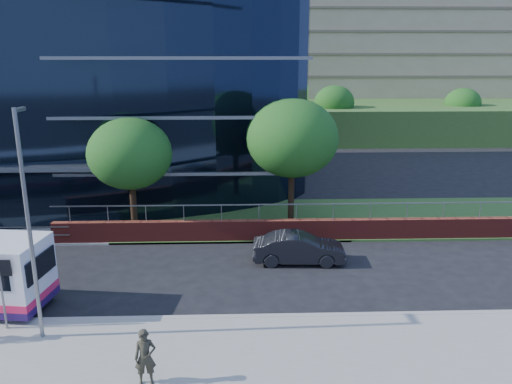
{
  "coord_description": "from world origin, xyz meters",
  "views": [
    {
      "loc": [
        13.01,
        -18.06,
        9.68
      ],
      "look_at": [
        13.87,
        8.0,
        2.58
      ],
      "focal_mm": 35.0,
      "sensor_mm": 36.0,
      "label": 1
    }
  ],
  "objects_px": {
    "street_sign": "(0,277)",
    "parked_car": "(299,248)",
    "streetlight_east": "(29,221)",
    "tree_dist_e": "(334,103)",
    "pedestrian_b": "(145,357)",
    "tree_far_d": "(292,138)",
    "tree_far_c": "(130,154)",
    "tree_dist_f": "(463,103)"
  },
  "relations": [
    {
      "from": "parked_car",
      "to": "tree_dist_e",
      "type": "bearing_deg",
      "value": -10.18
    },
    {
      "from": "streetlight_east",
      "to": "pedestrian_b",
      "type": "relative_size",
      "value": 4.52
    },
    {
      "from": "streetlight_east",
      "to": "parked_car",
      "type": "xyz_separation_m",
      "value": [
        9.83,
        6.55,
        -3.71
      ]
    },
    {
      "from": "tree_dist_f",
      "to": "streetlight_east",
      "type": "distance_m",
      "value": 55.74
    },
    {
      "from": "tree_far_c",
      "to": "tree_far_d",
      "type": "distance_m",
      "value": 9.08
    },
    {
      "from": "tree_far_d",
      "to": "pedestrian_b",
      "type": "bearing_deg",
      "value": -111.43
    },
    {
      "from": "tree_far_c",
      "to": "parked_car",
      "type": "height_order",
      "value": "tree_far_c"
    },
    {
      "from": "tree_far_c",
      "to": "tree_dist_f",
      "type": "bearing_deg",
      "value": 45.0
    },
    {
      "from": "street_sign",
      "to": "pedestrian_b",
      "type": "bearing_deg",
      "value": -30.71
    },
    {
      "from": "pedestrian_b",
      "to": "tree_far_d",
      "type": "bearing_deg",
      "value": 59.74
    },
    {
      "from": "street_sign",
      "to": "tree_far_d",
      "type": "relative_size",
      "value": 0.38
    },
    {
      "from": "tree_far_c",
      "to": "pedestrian_b",
      "type": "height_order",
      "value": "tree_far_c"
    },
    {
      "from": "parked_car",
      "to": "streetlight_east",
      "type": "bearing_deg",
      "value": 126.43
    },
    {
      "from": "street_sign",
      "to": "pedestrian_b",
      "type": "height_order",
      "value": "street_sign"
    },
    {
      "from": "tree_far_d",
      "to": "pedestrian_b",
      "type": "height_order",
      "value": "tree_far_d"
    },
    {
      "from": "streetlight_east",
      "to": "pedestrian_b",
      "type": "distance_m",
      "value": 6.03
    },
    {
      "from": "street_sign",
      "to": "streetlight_east",
      "type": "xyz_separation_m",
      "value": [
        1.5,
        -0.59,
        2.29
      ]
    },
    {
      "from": "streetlight_east",
      "to": "parked_car",
      "type": "relative_size",
      "value": 1.8
    },
    {
      "from": "street_sign",
      "to": "parked_car",
      "type": "height_order",
      "value": "street_sign"
    },
    {
      "from": "street_sign",
      "to": "parked_car",
      "type": "distance_m",
      "value": 12.88
    },
    {
      "from": "tree_far_d",
      "to": "tree_dist_e",
      "type": "xyz_separation_m",
      "value": [
        8.0,
        30.0,
        -0.65
      ]
    },
    {
      "from": "street_sign",
      "to": "streetlight_east",
      "type": "height_order",
      "value": "streetlight_east"
    },
    {
      "from": "street_sign",
      "to": "tree_dist_e",
      "type": "distance_m",
      "value": 45.99
    },
    {
      "from": "street_sign",
      "to": "tree_far_c",
      "type": "bearing_deg",
      "value": 76.71
    },
    {
      "from": "tree_dist_f",
      "to": "streetlight_east",
      "type": "xyz_separation_m",
      "value": [
        -34.0,
        -44.17,
        0.23
      ]
    },
    {
      "from": "tree_far_c",
      "to": "parked_car",
      "type": "relative_size",
      "value": 1.47
    },
    {
      "from": "parked_car",
      "to": "pedestrian_b",
      "type": "relative_size",
      "value": 2.51
    },
    {
      "from": "tree_far_c",
      "to": "streetlight_east",
      "type": "distance_m",
      "value": 11.22
    },
    {
      "from": "pedestrian_b",
      "to": "tree_far_c",
      "type": "bearing_deg",
      "value": 93.85
    },
    {
      "from": "tree_dist_e",
      "to": "pedestrian_b",
      "type": "bearing_deg",
      "value": -107.14
    },
    {
      "from": "street_sign",
      "to": "tree_dist_f",
      "type": "xyz_separation_m",
      "value": [
        35.5,
        43.59,
        2.06
      ]
    },
    {
      "from": "tree_dist_f",
      "to": "parked_car",
      "type": "distance_m",
      "value": 44.86
    },
    {
      "from": "tree_far_c",
      "to": "tree_dist_f",
      "type": "xyz_separation_m",
      "value": [
        33.0,
        33.0,
        -0.33
      ]
    },
    {
      "from": "tree_dist_e",
      "to": "pedestrian_b",
      "type": "distance_m",
      "value": 47.16
    },
    {
      "from": "tree_far_c",
      "to": "street_sign",
      "type": "bearing_deg",
      "value": -103.29
    },
    {
      "from": "pedestrian_b",
      "to": "street_sign",
      "type": "bearing_deg",
      "value": 140.45
    },
    {
      "from": "street_sign",
      "to": "pedestrian_b",
      "type": "xyz_separation_m",
      "value": [
        5.64,
        -3.35,
        -1.11
      ]
    },
    {
      "from": "tree_far_d",
      "to": "pedestrian_b",
      "type": "xyz_separation_m",
      "value": [
        -5.86,
        -14.94,
        -4.15
      ]
    },
    {
      "from": "tree_far_c",
      "to": "tree_dist_e",
      "type": "distance_m",
      "value": 35.36
    },
    {
      "from": "tree_dist_f",
      "to": "streetlight_east",
      "type": "relative_size",
      "value": 0.76
    },
    {
      "from": "tree_far_d",
      "to": "tree_dist_f",
      "type": "height_order",
      "value": "tree_far_d"
    },
    {
      "from": "street_sign",
      "to": "pedestrian_b",
      "type": "relative_size",
      "value": 1.58
    }
  ]
}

